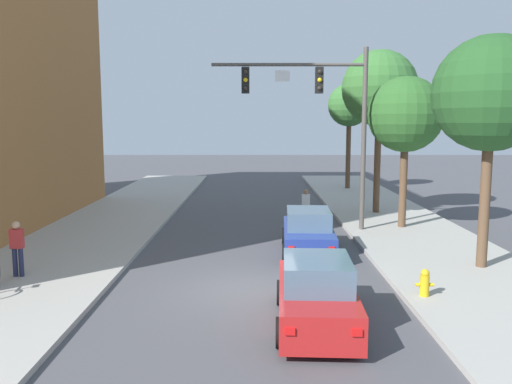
% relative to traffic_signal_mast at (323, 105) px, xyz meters
% --- Properties ---
extents(ground_plane, '(120.00, 120.00, 0.00)m').
position_rel_traffic_signal_mast_xyz_m(ground_plane, '(-2.82, -7.71, -5.33)').
color(ground_plane, '#4C4C51').
extents(sidewalk_left, '(5.00, 60.00, 0.15)m').
position_rel_traffic_signal_mast_xyz_m(sidewalk_left, '(-9.32, -7.71, -5.26)').
color(sidewalk_left, '#A8A59E').
rests_on(sidewalk_left, ground).
extents(sidewalk_right, '(5.00, 60.00, 0.15)m').
position_rel_traffic_signal_mast_xyz_m(sidewalk_right, '(3.68, -7.71, -5.26)').
color(sidewalk_right, '#A8A59E').
rests_on(sidewalk_right, ground).
extents(traffic_signal_mast, '(6.36, 0.38, 7.50)m').
position_rel_traffic_signal_mast_xyz_m(traffic_signal_mast, '(0.00, 0.00, 0.00)').
color(traffic_signal_mast, '#514C47').
rests_on(traffic_signal_mast, sidewalk_right).
extents(car_lead_blue, '(1.98, 4.31, 1.60)m').
position_rel_traffic_signal_mast_xyz_m(car_lead_blue, '(-0.82, -3.54, -4.61)').
color(car_lead_blue, navy).
rests_on(car_lead_blue, ground).
extents(car_following_red, '(1.99, 4.31, 1.60)m').
position_rel_traffic_signal_mast_xyz_m(car_following_red, '(-1.29, -10.24, -4.61)').
color(car_following_red, '#B21E1E').
rests_on(car_following_red, ground).
extents(pedestrian_sidewalk_left_walker, '(0.36, 0.22, 1.64)m').
position_rel_traffic_signal_mast_xyz_m(pedestrian_sidewalk_left_walker, '(-9.65, -6.86, -4.27)').
color(pedestrian_sidewalk_left_walker, '#232847').
rests_on(pedestrian_sidewalk_left_walker, sidewalk_left).
extents(pedestrian_crossing_road, '(0.36, 0.22, 1.64)m').
position_rel_traffic_signal_mast_xyz_m(pedestrian_crossing_road, '(-0.43, 1.64, -4.42)').
color(pedestrian_crossing_road, '#333338').
rests_on(pedestrian_crossing_road, ground).
extents(fire_hydrant, '(0.48, 0.24, 0.72)m').
position_rel_traffic_signal_mast_xyz_m(fire_hydrant, '(1.72, -8.63, -4.82)').
color(fire_hydrant, gold).
rests_on(fire_hydrant, sidewalk_right).
extents(street_tree_nearest, '(3.50, 3.50, 7.10)m').
position_rel_traffic_signal_mast_xyz_m(street_tree_nearest, '(4.40, -5.80, 0.14)').
color(street_tree_nearest, brown).
rests_on(street_tree_nearest, sidewalk_right).
extents(street_tree_second, '(3.19, 3.19, 6.41)m').
position_rel_traffic_signal_mast_xyz_m(street_tree_second, '(3.63, 0.55, -0.40)').
color(street_tree_second, brown).
rests_on(street_tree_second, sidewalk_right).
extents(street_tree_third, '(3.69, 3.69, 7.98)m').
position_rel_traffic_signal_mast_xyz_m(street_tree_third, '(3.35, 4.29, 0.91)').
color(street_tree_third, brown).
rests_on(street_tree_third, sidewalk_right).
extents(street_tree_farthest, '(2.87, 2.87, 7.04)m').
position_rel_traffic_signal_mast_xyz_m(street_tree_farthest, '(3.58, 13.93, 0.36)').
color(street_tree_farthest, brown).
rests_on(street_tree_farthest, sidewalk_right).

